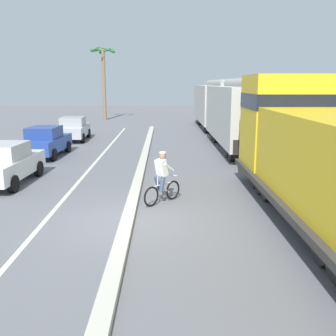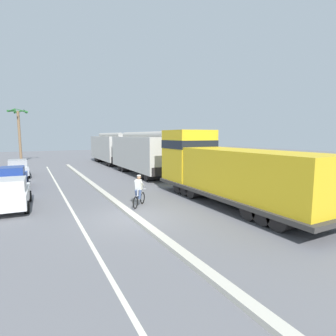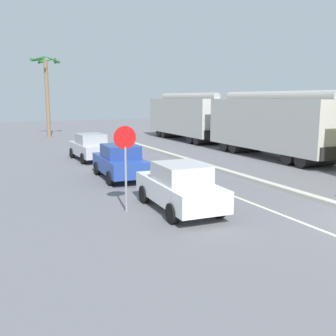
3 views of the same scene
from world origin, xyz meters
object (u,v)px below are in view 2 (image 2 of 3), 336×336
hopper_car_lead (142,153)px  palm_tree_near (19,124)px  locomotive (222,171)px  cyclist (139,192)px  hopper_car_middle (110,148)px  parked_car_white (10,194)px  parked_car_silver (18,168)px  parked_car_blue (13,178)px

hopper_car_lead → palm_tree_near: bearing=119.0°
locomotive → palm_tree_near: bearing=108.9°
cyclist → hopper_car_middle: bearing=78.4°
locomotive → parked_car_white: (-10.76, 3.96, -0.98)m
palm_tree_near → locomotive: bearing=-71.1°
parked_car_white → parked_car_silver: same height
cyclist → locomotive: bearing=-16.0°
locomotive → palm_tree_near: 33.76m
cyclist → palm_tree_near: 31.41m
parked_car_white → parked_car_silver: size_ratio=1.00×
parked_car_silver → palm_tree_near: (-0.10, 15.72, 4.64)m
cyclist → palm_tree_near: (-6.27, 30.43, 4.64)m
locomotive → parked_car_white: bearing=159.8°
hopper_car_middle → palm_tree_near: bearing=143.7°
parked_car_white → parked_car_blue: 5.92m
parked_car_blue → cyclist: bearing=-53.6°
hopper_car_middle → palm_tree_near: 13.92m
locomotive → parked_car_silver: size_ratio=2.73×
locomotive → hopper_car_lead: (0.00, 12.16, 0.28)m
locomotive → parked_car_silver: locomotive is taller
hopper_car_lead → parked_car_silver: hopper_car_lead is taller
hopper_car_middle → parked_car_silver: 13.33m
hopper_car_lead → hopper_car_middle: bearing=90.0°
parked_car_silver → hopper_car_middle: bearing=35.6°
hopper_car_lead → parked_car_blue: size_ratio=2.48×
locomotive → parked_car_blue: (-10.92, 9.88, -0.98)m
hopper_car_lead → cyclist: (-4.61, -10.83, -1.26)m
hopper_car_lead → cyclist: hopper_car_lead is taller
hopper_car_middle → parked_car_blue: 17.70m
hopper_car_lead → parked_car_white: size_ratio=2.48×
parked_car_blue → palm_tree_near: size_ratio=0.56×
palm_tree_near → hopper_car_middle: bearing=-36.3°
hopper_car_middle → hopper_car_lead: bearing=-90.0°
parked_car_white → parked_car_blue: (-0.16, 5.92, 0.00)m
parked_car_silver → palm_tree_near: palm_tree_near is taller
hopper_car_middle → palm_tree_near: palm_tree_near is taller
parked_car_white → parked_car_blue: same height
hopper_car_middle → parked_car_silver: (-10.78, -7.73, -1.26)m
parked_car_white → palm_tree_near: (-0.12, 27.78, 4.64)m
cyclist → parked_car_blue: bearing=126.4°
hopper_car_lead → hopper_car_middle: (0.00, 11.60, 0.00)m
hopper_car_lead → parked_car_blue: (-10.92, -2.28, -1.26)m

